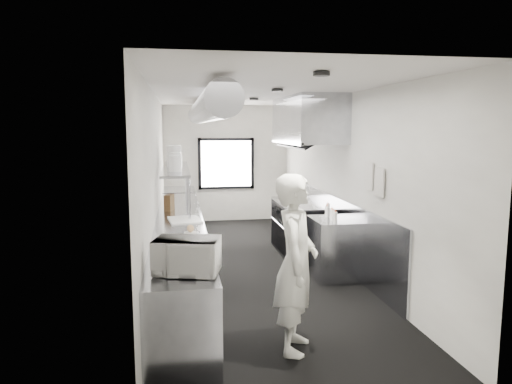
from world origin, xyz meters
name	(u,v)px	position (x,y,z in m)	size (l,w,h in m)	color
floor	(252,267)	(0.00, 0.00, 0.00)	(3.00, 8.00, 0.01)	black
ceiling	(251,93)	(0.00, 0.00, 2.80)	(3.00, 8.00, 0.01)	silver
wall_back	(226,164)	(0.00, 4.00, 1.40)	(3.00, 0.02, 2.80)	silver
wall_front	(332,242)	(0.00, -4.00, 1.40)	(3.00, 0.02, 2.80)	silver
wall_left	(156,184)	(-1.50, 0.00, 1.40)	(0.02, 8.00, 2.80)	silver
wall_right	(341,181)	(1.50, 0.00, 1.40)	(0.02, 8.00, 2.80)	silver
wall_cladding	(333,227)	(1.48, 0.30, 0.55)	(0.03, 5.50, 1.10)	#8F929C
hvac_duct	(205,110)	(-0.70, 0.40, 2.55)	(0.40, 0.40, 6.40)	gray
service_window	(226,164)	(0.00, 3.96, 1.40)	(1.36, 0.05, 1.25)	white
exhaust_hood	(307,120)	(1.10, 0.70, 2.39)	(0.81, 2.20, 0.88)	#8F929C
prep_counter	(180,251)	(-1.15, -0.50, 0.45)	(0.70, 6.00, 0.90)	#8F929C
pass_shelf	(176,169)	(-1.19, 1.00, 1.54)	(0.45, 3.00, 0.68)	#8F929C
range	(302,228)	(1.04, 0.70, 0.47)	(0.88, 1.60, 0.94)	black
bottle_station	(333,248)	(1.15, -0.70, 0.45)	(0.65, 0.80, 0.90)	#8F929C
far_work_table	(179,209)	(-1.15, 3.20, 0.45)	(0.70, 1.20, 0.90)	#8F929C
notice_sheet_a	(369,176)	(1.47, -1.20, 1.60)	(0.02, 0.28, 0.38)	beige
notice_sheet_b	(379,182)	(1.47, -1.55, 1.55)	(0.02, 0.28, 0.38)	beige
line_cook	(296,263)	(0.00, -2.91, 0.91)	(0.66, 0.43, 1.82)	silver
microwave	(187,256)	(-1.09, -3.02, 1.07)	(0.55, 0.42, 0.33)	white
deli_tub_a	(161,263)	(-1.34, -2.82, 0.95)	(0.15, 0.15, 0.11)	#A8AFA1
deli_tub_b	(162,256)	(-1.33, -2.57, 0.95)	(0.14, 0.14, 0.10)	#A8AFA1
newspaper	(190,245)	(-1.04, -1.95, 0.90)	(0.30, 0.37, 0.01)	white
small_plate	(191,232)	(-1.01, -1.30, 0.91)	(0.17, 0.17, 0.01)	white
pastry	(190,228)	(-1.01, -1.30, 0.96)	(0.10, 0.10, 0.10)	#E0B076
cutting_board	(185,220)	(-1.07, -0.44, 0.91)	(0.45, 0.60, 0.02)	white
knife_block	(169,203)	(-1.31, 0.45, 1.03)	(0.11, 0.24, 0.27)	#533C1D
plate_stack_a	(175,163)	(-1.20, 0.26, 1.70)	(0.22, 0.22, 0.26)	white
plate_stack_b	(175,161)	(-1.20, 0.73, 1.71)	(0.22, 0.22, 0.28)	white
plate_stack_c	(174,156)	(-1.22, 1.22, 1.76)	(0.26, 0.26, 0.37)	white
plate_stack_d	(174,155)	(-1.22, 1.57, 1.76)	(0.24, 0.24, 0.37)	white
squeeze_bottle_a	(335,218)	(1.06, -1.00, 0.98)	(0.06, 0.06, 0.17)	white
squeeze_bottle_b	(333,215)	(1.09, -0.82, 0.98)	(0.05, 0.05, 0.16)	white
squeeze_bottle_c	(332,214)	(1.10, -0.75, 0.98)	(0.06, 0.06, 0.17)	white
squeeze_bottle_d	(327,211)	(1.10, -0.51, 0.99)	(0.06, 0.06, 0.17)	white
squeeze_bottle_e	(328,210)	(1.14, -0.43, 1.00)	(0.06, 0.06, 0.19)	white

